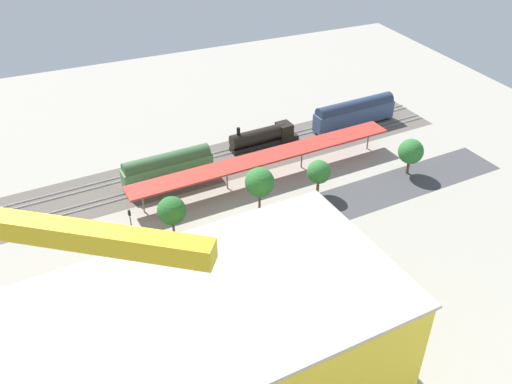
# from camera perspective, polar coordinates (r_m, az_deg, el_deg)

# --- Properties ---
(ground_plane) EXTENTS (160.55, 160.55, 0.00)m
(ground_plane) POSITION_cam_1_polar(r_m,az_deg,el_deg) (88.81, -1.05, -3.23)
(ground_plane) COLOR #9E998C
(ground_plane) RESTS_ON ground
(rail_bed) EXTENTS (101.02, 20.17, 0.01)m
(rail_bed) POSITION_cam_1_polar(r_m,az_deg,el_deg) (103.87, -5.22, 2.76)
(rail_bed) COLOR #5B544C
(rail_bed) RESTS_ON ground
(street_asphalt) EXTENTS (100.72, 15.62, 0.01)m
(street_asphalt) POSITION_cam_1_polar(r_m,az_deg,el_deg) (86.83, -0.35, -4.24)
(street_asphalt) COLOR #424244
(street_asphalt) RESTS_ON ground
(track_rails) EXTENTS (100.13, 13.76, 0.12)m
(track_rails) POSITION_cam_1_polar(r_m,az_deg,el_deg) (103.77, -5.22, 2.85)
(track_rails) COLOR #9E9EA8
(track_rails) RESTS_ON ground
(platform_canopy_near) EXTENTS (51.34, 7.95, 4.52)m
(platform_canopy_near) POSITION_cam_1_polar(r_m,az_deg,el_deg) (97.69, 1.02, 3.66)
(platform_canopy_near) COLOR #B73328
(platform_canopy_near) RESTS_ON ground
(locomotive) EXTENTS (14.70, 3.81, 5.25)m
(locomotive) POSITION_cam_1_polar(r_m,az_deg,el_deg) (109.40, 0.93, 5.80)
(locomotive) COLOR black
(locomotive) RESTS_ON ground
(passenger_coach) EXTENTS (19.09, 4.23, 6.00)m
(passenger_coach) POSITION_cam_1_polar(r_m,az_deg,el_deg) (118.10, 10.25, 8.19)
(passenger_coach) COLOR black
(passenger_coach) RESTS_ON ground
(freight_coach_far) EXTENTS (16.56, 4.02, 6.00)m
(freight_coach_far) POSITION_cam_1_polar(r_m,az_deg,el_deg) (98.11, -9.22, 2.54)
(freight_coach_far) COLOR black
(freight_coach_far) RESTS_ON ground
(parked_car_0) EXTENTS (4.23, 1.94, 1.59)m
(parked_car_0) POSITION_cam_1_polar(r_m,az_deg,el_deg) (87.78, 7.11, -3.47)
(parked_car_0) COLOR black
(parked_car_0) RESTS_ON ground
(parked_car_1) EXTENTS (4.71, 2.20, 1.68)m
(parked_car_1) POSITION_cam_1_polar(r_m,az_deg,el_deg) (84.91, 2.76, -4.67)
(parked_car_1) COLOR black
(parked_car_1) RESTS_ON ground
(parked_car_2) EXTENTS (4.22, 1.81, 1.57)m
(parked_car_2) POSITION_cam_1_polar(r_m,az_deg,el_deg) (82.43, -1.79, -6.09)
(parked_car_2) COLOR black
(parked_car_2) RESTS_ON ground
(parked_car_3) EXTENTS (4.36, 1.96, 1.76)m
(parked_car_3) POSITION_cam_1_polar(r_m,az_deg,el_deg) (81.03, -7.02, -7.17)
(parked_car_3) COLOR black
(parked_car_3) RESTS_ON ground
(parked_car_4) EXTENTS (4.23, 1.94, 1.74)m
(parked_car_4) POSITION_cam_1_polar(r_m,az_deg,el_deg) (79.49, -11.95, -8.77)
(parked_car_4) COLOR black
(parked_car_4) RESTS_ON ground
(parked_car_5) EXTENTS (4.61, 2.20, 1.55)m
(parked_car_5) POSITION_cam_1_polar(r_m,az_deg,el_deg) (79.40, -17.84, -10.07)
(parked_car_5) COLOR black
(parked_car_5) RESTS_ON ground
(parked_car_6) EXTENTS (4.71, 1.87, 1.78)m
(parked_car_6) POSITION_cam_1_polar(r_m,az_deg,el_deg) (79.76, -22.51, -10.99)
(parked_car_6) COLOR black
(parked_car_6) RESTS_ON ground
(construction_building) EXTENTS (39.32, 23.71, 15.89)m
(construction_building) POSITION_cam_1_polar(r_m,az_deg,el_deg) (59.46, -4.58, -16.80)
(construction_building) COLOR yellow
(construction_building) RESTS_ON ground
(construction_roof_slab) EXTENTS (39.96, 24.35, 0.40)m
(construction_roof_slab) POSITION_cam_1_polar(r_m,az_deg,el_deg) (53.38, -4.98, -11.30)
(construction_roof_slab) COLOR #ADA89E
(construction_roof_slab) RESTS_ON construction_building
(box_truck_0) EXTENTS (8.63, 3.29, 3.69)m
(box_truck_0) POSITION_cam_1_polar(r_m,az_deg,el_deg) (75.29, -9.88, -10.37)
(box_truck_0) COLOR black
(box_truck_0) RESTS_ON ground
(street_tree_0) EXTENTS (4.59, 4.59, 6.93)m
(street_tree_0) POSITION_cam_1_polar(r_m,az_deg,el_deg) (102.71, 15.88, 4.09)
(street_tree_0) COLOR brown
(street_tree_0) RESTS_ON ground
(street_tree_1) EXTENTS (4.49, 4.49, 7.07)m
(street_tree_1) POSITION_cam_1_polar(r_m,az_deg,el_deg) (84.31, -8.81, -1.94)
(street_tree_1) COLOR brown
(street_tree_1) RESTS_ON ground
(street_tree_2) EXTENTS (4.13, 4.13, 6.53)m
(street_tree_2) POSITION_cam_1_polar(r_m,az_deg,el_deg) (93.82, 6.59, 2.09)
(street_tree_2) COLOR brown
(street_tree_2) RESTS_ON ground
(street_tree_3) EXTENTS (4.87, 4.87, 8.10)m
(street_tree_3) POSITION_cam_1_polar(r_m,az_deg,el_deg) (88.32, 0.38, 1.03)
(street_tree_3) COLOR brown
(street_tree_3) RESTS_ON ground
(traffic_light) EXTENTS (0.50, 0.36, 6.61)m
(traffic_light) POSITION_cam_1_polar(r_m,az_deg,el_deg) (83.80, -12.96, -3.12)
(traffic_light) COLOR #333333
(traffic_light) RESTS_ON ground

